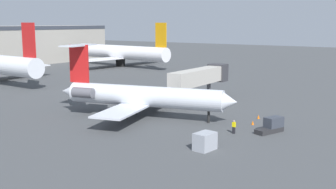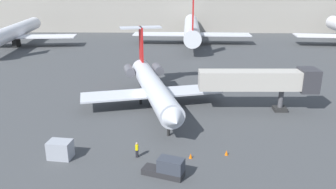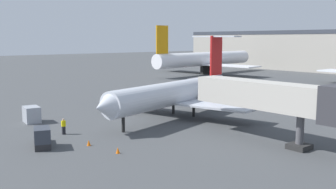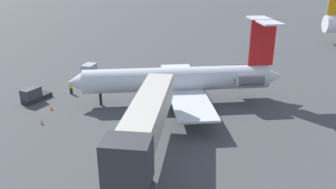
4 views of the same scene
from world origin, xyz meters
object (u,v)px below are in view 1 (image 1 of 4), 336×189
Objects in this scene: regional_jet at (139,95)px; cargo_container_uld at (205,141)px; jet_bridge at (202,76)px; parked_airliner_centre at (121,52)px; ground_crew_marshaller at (234,127)px; baggage_tug_lead at (272,126)px; traffic_cone_mid at (258,117)px; traffic_cone_near at (253,123)px.

cargo_container_uld is at bearing -118.54° from regional_jet.
regional_jet is at bearing 174.82° from jet_bridge.
cargo_container_uld is 0.07× the size of parked_airliner_centre.
ground_crew_marshaller is 0.40× the size of baggage_tug_lead.
cargo_container_uld is (-7.96, -0.37, 0.10)m from ground_crew_marshaller.
jet_bridge reaches higher than cargo_container_uld.
baggage_tug_lead is 7.54m from traffic_cone_mid.
ground_crew_marshaller is at bearing 178.78° from traffic_cone_near.
jet_bridge reaches higher than baggage_tug_lead.
traffic_cone_mid is (9.47, 0.64, -0.58)m from ground_crew_marshaller.
cargo_container_uld is 4.71× the size of traffic_cone_near.
regional_jet is at bearing 121.00° from traffic_cone_mid.
regional_jet reaches higher than traffic_cone_mid.
regional_jet is 15.97m from jet_bridge.
ground_crew_marshaller is at bearing -92.27° from regional_jet.
jet_bridge is at bearing -5.18° from regional_jet.
baggage_tug_lead is at bearing -126.82° from jet_bridge.
regional_jet is 17.46m from traffic_cone_mid.
ground_crew_marshaller is 84.00m from parked_airliner_centre.
traffic_cone_mid is (-6.99, -13.32, -4.17)m from jet_bridge.
baggage_tug_lead is at bearing -126.38° from parked_airliner_centre.
baggage_tug_lead is (-13.17, -17.60, -3.61)m from jet_bridge.
regional_jet is 16.08× the size of ground_crew_marshaller.
ground_crew_marshaller is at bearing -176.14° from traffic_cone_mid.
parked_airliner_centre reaches higher than regional_jet.
cargo_container_uld is at bearing -178.95° from traffic_cone_near.
regional_jet is 49.41× the size of traffic_cone_mid.
regional_jet is 1.65× the size of jet_bridge.
parked_airliner_centre reaches higher than cargo_container_uld.
parked_airliner_centre is at bearing 50.33° from ground_crew_marshaller.
traffic_cone_near is 1.00× the size of traffic_cone_mid.
ground_crew_marshaller is 5.66m from traffic_cone_near.
jet_bridge is at bearing -126.23° from parked_airliner_centre.
regional_jet reaches higher than jet_bridge.
baggage_tug_lead is 4.27m from traffic_cone_near.
cargo_container_uld is 89.55m from parked_airliner_centre.
jet_bridge is at bearing 62.29° from traffic_cone_mid.
parked_airliner_centre is (52.96, 49.21, 1.18)m from regional_jet.
cargo_container_uld is at bearing 163.79° from baggage_tug_lead.
baggage_tug_lead is at bearing -16.21° from cargo_container_uld.
traffic_cone_mid is 77.80m from parked_airliner_centre.
parked_airliner_centre reaches higher than traffic_cone_near.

